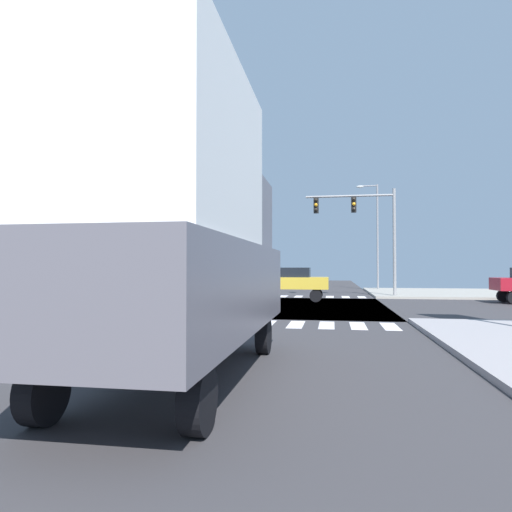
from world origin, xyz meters
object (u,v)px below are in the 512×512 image
at_px(street_lamp, 375,228).
at_px(sedan_trailing_4, 290,281).
at_px(sedan_farside_2, 217,285).
at_px(suv_queued_1, 235,273).
at_px(bank_building, 63,266).
at_px(traffic_signal_mast, 360,218).
at_px(box_truck_leading_1, 182,226).

distance_m(street_lamp, sedan_trailing_4, 14.47).
relative_size(sedan_farside_2, suv_queued_1, 0.93).
bearing_deg(bank_building, suv_queued_1, 31.10).
bearing_deg(sedan_farside_2, suv_queued_1, 10.60).
bearing_deg(street_lamp, suv_queued_1, 159.11).
distance_m(traffic_signal_mast, suv_queued_1, 18.21).
relative_size(traffic_signal_mast, sedan_farside_2, 1.59).
distance_m(bank_building, sedan_farside_2, 24.34).
bearing_deg(bank_building, box_truck_leading_1, -54.42).
distance_m(bank_building, suv_queued_1, 15.44).
height_order(traffic_signal_mast, suv_queued_1, traffic_signal_mast).
relative_size(street_lamp, suv_queued_1, 1.90).
relative_size(bank_building, box_truck_leading_1, 2.03).
relative_size(traffic_signal_mast, suv_queued_1, 1.49).
distance_m(traffic_signal_mast, street_lamp, 9.18).
height_order(bank_building, box_truck_leading_1, box_truck_leading_1).
height_order(street_lamp, suv_queued_1, street_lamp).
height_order(traffic_signal_mast, bank_building, traffic_signal_mast).
xyz_separation_m(bank_building, sedan_farside_2, (17.80, -16.57, -0.92)).
distance_m(traffic_signal_mast, box_truck_leading_1, 22.82).
distance_m(sedan_farside_2, box_truck_leading_1, 12.02).
bearing_deg(sedan_farside_2, street_lamp, -22.83).
bearing_deg(sedan_trailing_4, bank_building, -115.26).
bearing_deg(traffic_signal_mast, sedan_trailing_4, -138.61).
relative_size(suv_queued_1, sedan_trailing_4, 1.07).
bearing_deg(sedan_farside_2, traffic_signal_mast, -31.76).
xyz_separation_m(street_lamp, bank_building, (-26.07, -3.06, -3.13)).
bearing_deg(box_truck_leading_1, bank_building, 125.58).
distance_m(sedan_farside_2, sedan_trailing_4, 7.42).
height_order(suv_queued_1, sedan_trailing_4, suv_queued_1).
relative_size(traffic_signal_mast, bank_building, 0.47).
distance_m(box_truck_leading_1, sedan_trailing_4, 18.74).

